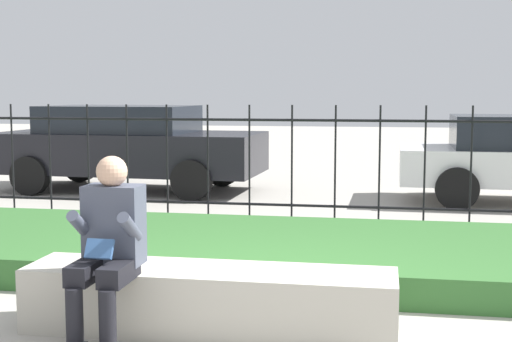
# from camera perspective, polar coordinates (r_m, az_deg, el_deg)

# --- Properties ---
(ground_plane) EXTENTS (60.00, 60.00, 0.00)m
(ground_plane) POSITION_cam_1_polar(r_m,az_deg,el_deg) (5.07, 0.21, -12.98)
(ground_plane) COLOR #A8A399
(stone_bench) EXTENTS (2.59, 0.59, 0.45)m
(stone_bench) POSITION_cam_1_polar(r_m,az_deg,el_deg) (5.08, -3.78, -10.57)
(stone_bench) COLOR #B7B2A3
(stone_bench) RESTS_ON ground_plane
(person_seated_reader) EXTENTS (0.42, 0.73, 1.25)m
(person_seated_reader) POSITION_cam_1_polar(r_m,az_deg,el_deg) (4.84, -11.75, -5.64)
(person_seated_reader) COLOR black
(person_seated_reader) RESTS_ON ground_plane
(grass_berm) EXTENTS (10.37, 2.51, 0.27)m
(grass_berm) POSITION_cam_1_polar(r_m,az_deg,el_deg) (6.89, 3.05, -6.59)
(grass_berm) COLOR #33662D
(grass_berm) RESTS_ON ground_plane
(iron_fence) EXTENTS (8.37, 0.03, 1.52)m
(iron_fence) POSITION_cam_1_polar(r_m,az_deg,el_deg) (8.60, 4.61, 0.44)
(iron_fence) COLOR black
(iron_fence) RESTS_ON ground_plane
(car_parked_left) EXTENTS (4.52, 2.13, 1.44)m
(car_parked_left) POSITION_cam_1_polar(r_m,az_deg,el_deg) (12.33, -10.21, 2.04)
(car_parked_left) COLOR black
(car_parked_left) RESTS_ON ground_plane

